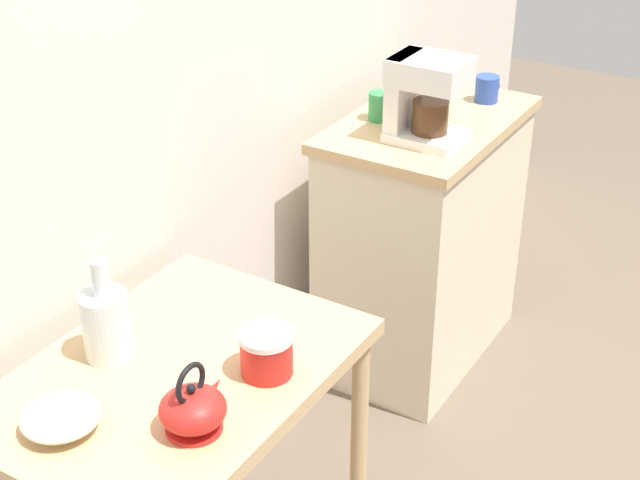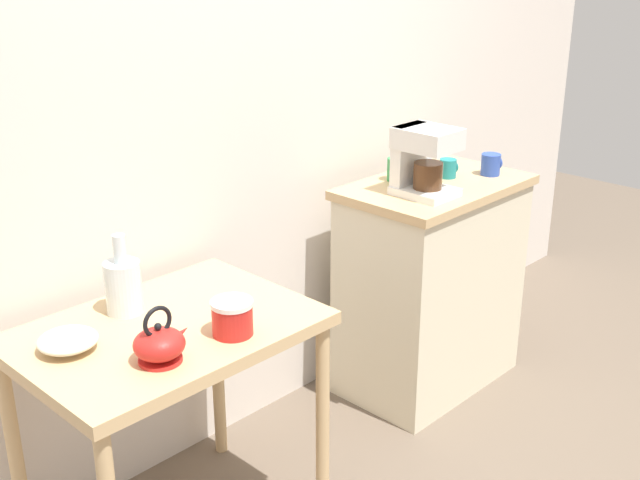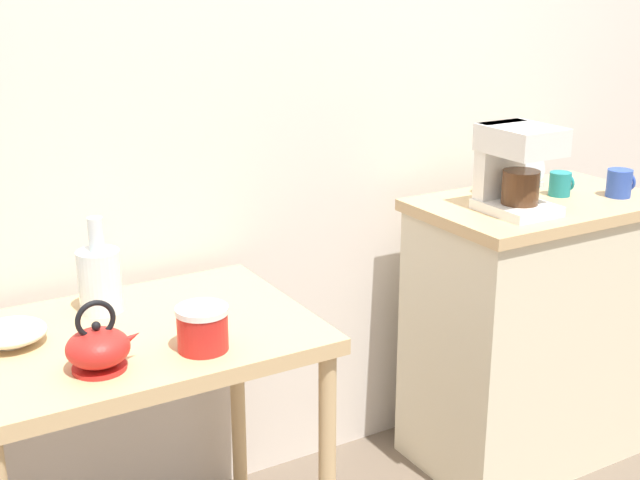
# 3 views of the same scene
# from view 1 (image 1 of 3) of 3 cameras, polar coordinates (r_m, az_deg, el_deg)

# --- Properties ---
(ground_plane) EXTENTS (8.00, 8.00, 0.00)m
(ground_plane) POSITION_cam_1_polar(r_m,az_deg,el_deg) (3.08, 0.16, -12.18)
(ground_plane) COLOR #6B5B4C
(wooden_table) EXTENTS (0.85, 0.61, 0.76)m
(wooden_table) POSITION_cam_1_polar(r_m,az_deg,el_deg) (2.21, -8.60, -9.86)
(wooden_table) COLOR tan
(wooden_table) RESTS_ON ground_plane
(kitchen_counter) EXTENTS (0.77, 0.48, 0.90)m
(kitchen_counter) POSITION_cam_1_polar(r_m,az_deg,el_deg) (3.28, 6.16, -0.00)
(kitchen_counter) COLOR beige
(kitchen_counter) RESTS_ON ground_plane
(bowl_stoneware) EXTENTS (0.17, 0.17, 0.05)m
(bowl_stoneware) POSITION_cam_1_polar(r_m,az_deg,el_deg) (2.02, -15.36, -10.24)
(bowl_stoneware) COLOR beige
(bowl_stoneware) RESTS_ON wooden_table
(teakettle) EXTENTS (0.17, 0.14, 0.16)m
(teakettle) POSITION_cam_1_polar(r_m,az_deg,el_deg) (1.95, -7.64, -10.03)
(teakettle) COLOR red
(teakettle) RESTS_ON wooden_table
(glass_carafe_vase) EXTENTS (0.11, 0.11, 0.25)m
(glass_carafe_vase) POSITION_cam_1_polar(r_m,az_deg,el_deg) (2.17, -12.78, -4.89)
(glass_carafe_vase) COLOR silver
(glass_carafe_vase) RESTS_ON wooden_table
(canister_enamel) EXTENTS (0.12, 0.12, 0.10)m
(canister_enamel) POSITION_cam_1_polar(r_m,az_deg,el_deg) (2.09, -3.25, -6.81)
(canister_enamel) COLOR red
(canister_enamel) RESTS_ON wooden_table
(coffee_maker) EXTENTS (0.18, 0.22, 0.26)m
(coffee_maker) POSITION_cam_1_polar(r_m,az_deg,el_deg) (2.88, 6.16, 8.67)
(coffee_maker) COLOR white
(coffee_maker) RESTS_ON kitchen_counter
(mug_blue) EXTENTS (0.09, 0.08, 0.09)m
(mug_blue) POSITION_cam_1_polar(r_m,az_deg,el_deg) (3.25, 10.04, 8.97)
(mug_blue) COLOR #2D4CAD
(mug_blue) RESTS_ON kitchen_counter
(mug_dark_teal) EXTENTS (0.08, 0.07, 0.08)m
(mug_dark_teal) POSITION_cam_1_polar(r_m,az_deg,el_deg) (3.16, 7.20, 8.47)
(mug_dark_teal) COLOR teal
(mug_dark_teal) RESTS_ON kitchen_counter
(mug_tall_green) EXTENTS (0.08, 0.07, 0.09)m
(mug_tall_green) POSITION_cam_1_polar(r_m,az_deg,el_deg) (3.05, 3.65, 8.07)
(mug_tall_green) COLOR #338C4C
(mug_tall_green) RESTS_ON kitchen_counter
(table_clock) EXTENTS (0.11, 0.05, 0.12)m
(table_clock) POSITION_cam_1_polar(r_m,az_deg,el_deg) (3.20, 5.08, 9.14)
(table_clock) COLOR #B2B5BA
(table_clock) RESTS_ON kitchen_counter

